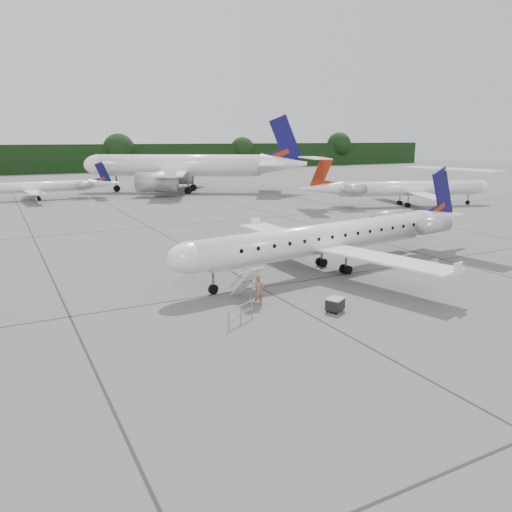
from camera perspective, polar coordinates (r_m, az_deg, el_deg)
ground at (r=33.02m, az=14.77°, el=-4.32°), size 320.00×320.00×0.00m
treeline at (r=154.63m, az=-20.03°, el=10.42°), size 260.00×4.00×8.00m
main_regional_jet at (r=36.93m, az=7.87°, el=3.65°), size 30.72×23.89×7.26m
airstair at (r=30.64m, az=-1.09°, el=-3.01°), size 1.14×2.37×2.27m
passenger at (r=29.69m, az=0.31°, el=-3.96°), size 0.71×0.50×1.86m
safety_railing at (r=27.04m, az=-1.74°, el=-6.70°), size 1.97×1.13×1.00m
baggage_cart at (r=29.19m, az=9.03°, el=-5.49°), size 1.24×1.16×0.85m
bg_narrowbody at (r=93.50m, az=-8.74°, el=11.39°), size 46.61×42.88×13.63m
bg_regional_left at (r=88.16m, az=-24.25°, el=7.74°), size 22.87×16.80×5.87m
bg_regional_right at (r=76.88m, az=17.37°, el=8.17°), size 32.43×27.46×7.25m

